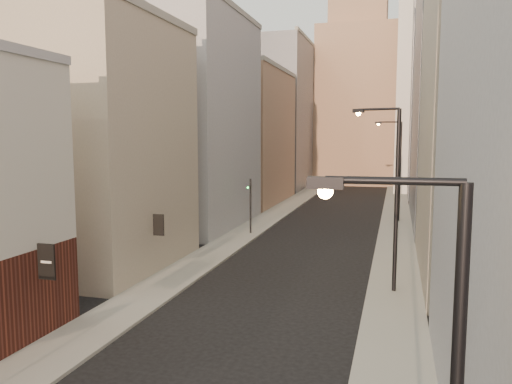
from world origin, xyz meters
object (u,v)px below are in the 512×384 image
at_px(white_tower, 424,70).
at_px(traffic_light_left, 250,197).
at_px(streetlamp_far, 397,165).
at_px(streetlamp_mid, 392,189).
at_px(clock_tower, 357,87).

height_order(white_tower, traffic_light_left, white_tower).
bearing_deg(traffic_light_left, streetlamp_far, -147.96).
distance_m(white_tower, streetlamp_far, 31.57).
xyz_separation_m(streetlamp_mid, traffic_light_left, (-12.13, 13.72, -2.47)).
relative_size(clock_tower, streetlamp_far, 4.41).
height_order(clock_tower, white_tower, clock_tower).
bearing_deg(white_tower, clock_tower, 128.16).
height_order(streetlamp_far, traffic_light_left, streetlamp_far).
height_order(clock_tower, streetlamp_far, clock_tower).
bearing_deg(streetlamp_far, clock_tower, 107.66).
bearing_deg(traffic_light_left, clock_tower, -103.22).
distance_m(clock_tower, streetlamp_far, 44.87).
bearing_deg(clock_tower, traffic_light_left, -95.32).
relative_size(white_tower, streetlamp_mid, 4.05).
bearing_deg(clock_tower, white_tower, -51.84).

